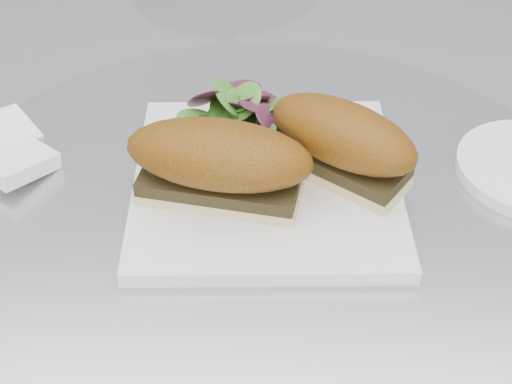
# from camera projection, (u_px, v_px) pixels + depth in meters

# --- Properties ---
(table) EXTENTS (0.70, 0.70, 0.73)m
(table) POSITION_uv_depth(u_px,v_px,m) (260.00, 372.00, 0.85)
(table) COLOR silver
(table) RESTS_ON ground
(plate) EXTENTS (0.28, 0.28, 0.02)m
(plate) POSITION_uv_depth(u_px,v_px,m) (266.00, 182.00, 0.72)
(plate) COLOR silver
(plate) RESTS_ON table
(sandwich_left) EXTENTS (0.19, 0.11, 0.08)m
(sandwich_left) POSITION_uv_depth(u_px,v_px,m) (219.00, 162.00, 0.67)
(sandwich_left) COLOR beige
(sandwich_left) RESTS_ON plate
(sandwich_right) EXTENTS (0.17, 0.15, 0.08)m
(sandwich_right) POSITION_uv_depth(u_px,v_px,m) (342.00, 141.00, 0.69)
(sandwich_right) COLOR beige
(sandwich_right) RESTS_ON plate
(salad) EXTENTS (0.12, 0.12, 0.05)m
(salad) POSITION_uv_depth(u_px,v_px,m) (244.00, 110.00, 0.76)
(salad) COLOR #51812A
(salad) RESTS_ON plate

